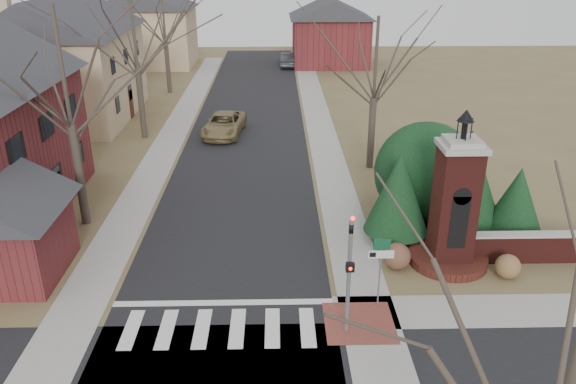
{
  "coord_description": "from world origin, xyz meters",
  "views": [
    {
      "loc": [
        1.98,
        -14.9,
        11.92
      ],
      "look_at": [
        2.45,
        6.0,
        2.79
      ],
      "focal_mm": 35.0,
      "sensor_mm": 36.0,
      "label": 1
    }
  ],
  "objects_px": {
    "traffic_signal_pole": "(349,265)",
    "pickup_truck": "(224,124)",
    "sign_post": "(381,259)",
    "distant_car": "(288,60)",
    "brick_gate_monument": "(453,215)"
  },
  "relations": [
    {
      "from": "distant_car",
      "to": "brick_gate_monument",
      "type": "bearing_deg",
      "value": 100.25
    },
    {
      "from": "sign_post",
      "to": "distant_car",
      "type": "bearing_deg",
      "value": 92.81
    },
    {
      "from": "pickup_truck",
      "to": "distant_car",
      "type": "bearing_deg",
      "value": 84.9
    },
    {
      "from": "traffic_signal_pole",
      "to": "pickup_truck",
      "type": "height_order",
      "value": "traffic_signal_pole"
    },
    {
      "from": "traffic_signal_pole",
      "to": "pickup_truck",
      "type": "bearing_deg",
      "value": 105.08
    },
    {
      "from": "sign_post",
      "to": "pickup_truck",
      "type": "distance_m",
      "value": 21.74
    },
    {
      "from": "traffic_signal_pole",
      "to": "sign_post",
      "type": "relative_size",
      "value": 1.64
    },
    {
      "from": "pickup_truck",
      "to": "distant_car",
      "type": "height_order",
      "value": "distant_car"
    },
    {
      "from": "traffic_signal_pole",
      "to": "distant_car",
      "type": "height_order",
      "value": "traffic_signal_pole"
    },
    {
      "from": "sign_post",
      "to": "brick_gate_monument",
      "type": "xyz_separation_m",
      "value": [
        3.41,
        3.01,
        0.22
      ]
    },
    {
      "from": "sign_post",
      "to": "pickup_truck",
      "type": "relative_size",
      "value": 0.52
    },
    {
      "from": "traffic_signal_pole",
      "to": "pickup_truck",
      "type": "distance_m",
      "value": 22.75
    },
    {
      "from": "pickup_truck",
      "to": "brick_gate_monument",
      "type": "bearing_deg",
      "value": -52.15
    },
    {
      "from": "sign_post",
      "to": "pickup_truck",
      "type": "height_order",
      "value": "sign_post"
    },
    {
      "from": "traffic_signal_pole",
      "to": "brick_gate_monument",
      "type": "relative_size",
      "value": 0.69
    }
  ]
}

